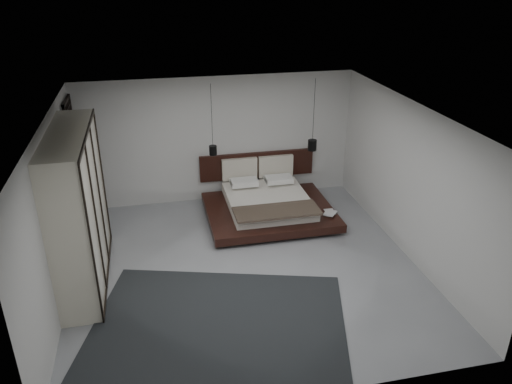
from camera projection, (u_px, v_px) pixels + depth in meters
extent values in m
plane|color=#999CA1|center=(246.00, 268.00, 8.88)|extent=(6.00, 6.00, 0.00)
plane|color=white|center=(244.00, 115.00, 7.70)|extent=(6.00, 6.00, 0.00)
plane|color=silver|center=(218.00, 140.00, 10.95)|extent=(6.00, 0.00, 6.00)
plane|color=silver|center=(297.00, 308.00, 5.63)|extent=(6.00, 0.00, 6.00)
plane|color=silver|center=(55.00, 215.00, 7.70)|extent=(0.00, 6.00, 6.00)
plane|color=silver|center=(410.00, 181.00, 8.88)|extent=(0.00, 6.00, 6.00)
cube|color=black|center=(76.00, 164.00, 9.93)|extent=(0.05, 0.90, 2.60)
cube|color=black|center=(269.00, 217.00, 10.58)|extent=(2.06, 1.68, 0.07)
cube|color=black|center=(269.00, 212.00, 10.53)|extent=(2.62, 2.15, 0.17)
cube|color=silver|center=(268.00, 201.00, 10.56)|extent=(1.68, 1.87, 0.21)
cube|color=black|center=(277.00, 211.00, 9.86)|extent=(1.70, 0.65, 0.05)
cube|color=white|center=(243.00, 182.00, 11.05)|extent=(0.58, 0.37, 0.11)
cube|color=white|center=(278.00, 179.00, 11.21)|extent=(0.58, 0.37, 0.11)
cube|color=white|center=(244.00, 182.00, 10.91)|extent=(0.58, 0.37, 0.11)
cube|color=white|center=(279.00, 179.00, 11.07)|extent=(0.58, 0.37, 0.11)
cube|color=black|center=(257.00, 165.00, 11.36)|extent=(2.62, 0.08, 0.60)
cube|color=beige|center=(240.00, 169.00, 11.21)|extent=(0.80, 0.10, 0.50)
cube|color=beige|center=(276.00, 166.00, 11.37)|extent=(0.80, 0.10, 0.50)
imported|color=#99724C|center=(325.00, 212.00, 10.29)|extent=(0.20, 0.27, 0.02)
imported|color=#99724C|center=(325.00, 212.00, 10.25)|extent=(0.36, 0.37, 0.02)
cylinder|color=black|center=(212.00, 115.00, 9.98)|extent=(0.01, 0.01, 1.28)
cylinder|color=black|center=(213.00, 150.00, 10.29)|extent=(0.16, 0.16, 0.20)
cylinder|color=#FFE0B2|center=(213.00, 154.00, 10.32)|extent=(0.12, 0.12, 0.01)
cylinder|color=black|center=(314.00, 110.00, 10.41)|extent=(0.01, 0.01, 1.32)
cylinder|color=black|center=(312.00, 145.00, 10.73)|extent=(0.19, 0.19, 0.23)
cylinder|color=#FFE0B2|center=(312.00, 150.00, 10.77)|extent=(0.14, 0.14, 0.01)
cube|color=silver|center=(78.00, 210.00, 8.07)|extent=(0.60, 2.61, 2.61)
cube|color=black|center=(87.00, 133.00, 7.60)|extent=(0.03, 2.61, 0.06)
cube|color=black|center=(108.00, 273.00, 8.67)|extent=(0.03, 2.61, 0.06)
cube|color=black|center=(92.00, 249.00, 6.97)|extent=(0.03, 0.05, 2.61)
cube|color=black|center=(96.00, 220.00, 7.75)|extent=(0.03, 0.05, 2.61)
cube|color=black|center=(100.00, 197.00, 8.52)|extent=(0.03, 0.05, 2.61)
cube|color=black|center=(103.00, 177.00, 9.29)|extent=(0.03, 0.05, 2.61)
cube|color=black|center=(219.00, 324.00, 7.48)|extent=(4.36, 3.62, 0.02)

